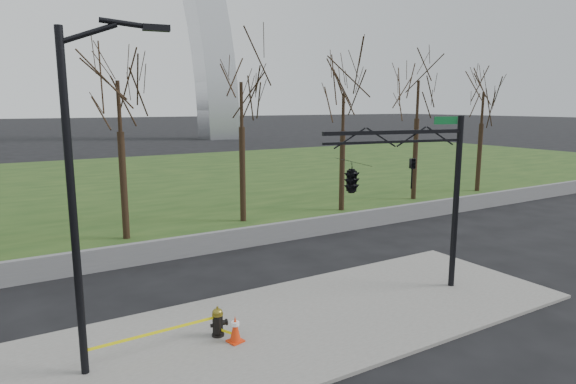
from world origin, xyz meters
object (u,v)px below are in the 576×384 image
fire_hydrant (218,322)px  traffic_signal_mast (373,176)px  street_light (82,181)px  traffic_cone (235,329)px

fire_hydrant → traffic_signal_mast: size_ratio=0.14×
street_light → traffic_signal_mast: 8.59m
traffic_cone → street_light: size_ratio=0.09×
street_light → traffic_signal_mast: bearing=9.5°
fire_hydrant → street_light: size_ratio=0.10×
traffic_cone → street_light: 5.49m
street_light → traffic_signal_mast: size_ratio=1.37×
fire_hydrant → traffic_cone: bearing=-59.0°
fire_hydrant → traffic_cone: (0.25, -0.57, -0.02)m
street_light → traffic_signal_mast: (8.57, 0.09, -0.55)m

